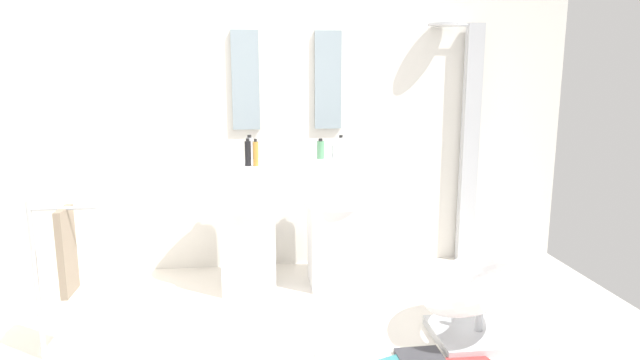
{
  "coord_description": "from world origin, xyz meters",
  "views": [
    {
      "loc": [
        -0.26,
        -2.92,
        1.63
      ],
      "look_at": [
        0.15,
        0.55,
        0.95
      ],
      "focal_mm": 30.37,
      "sensor_mm": 36.0,
      "label": 1
    }
  ],
  "objects_px": {
    "soap_bottle_amber": "(256,153)",
    "towel_rack": "(62,255)",
    "pedestal_sink_right": "(336,218)",
    "lounge_chair": "(481,287)",
    "magazine_charcoal": "(420,357)",
    "soap_bottle_green": "(321,149)",
    "pedestal_sink_left": "(248,221)",
    "soap_bottle_black": "(248,153)",
    "soap_bottle_grey": "(250,148)",
    "shower_column": "(468,140)",
    "soap_bottle_white": "(341,147)"
  },
  "relations": [
    {
      "from": "soap_bottle_amber",
      "to": "towel_rack",
      "type": "bearing_deg",
      "value": -144.4
    },
    {
      "from": "towel_rack",
      "to": "pedestal_sink_right",
      "type": "bearing_deg",
      "value": 29.25
    },
    {
      "from": "towel_rack",
      "to": "soap_bottle_amber",
      "type": "relative_size",
      "value": 4.88
    },
    {
      "from": "lounge_chair",
      "to": "magazine_charcoal",
      "type": "distance_m",
      "value": 0.59
    },
    {
      "from": "lounge_chair",
      "to": "soap_bottle_green",
      "type": "xyz_separation_m",
      "value": [
        -0.86,
        1.14,
        0.71
      ]
    },
    {
      "from": "pedestal_sink_left",
      "to": "soap_bottle_black",
      "type": "height_order",
      "value": "soap_bottle_black"
    },
    {
      "from": "soap_bottle_grey",
      "to": "soap_bottle_black",
      "type": "relative_size",
      "value": 0.96
    },
    {
      "from": "shower_column",
      "to": "soap_bottle_black",
      "type": "relative_size",
      "value": 10.42
    },
    {
      "from": "shower_column",
      "to": "soap_bottle_white",
      "type": "height_order",
      "value": "shower_column"
    },
    {
      "from": "soap_bottle_grey",
      "to": "soap_bottle_white",
      "type": "distance_m",
      "value": 0.71
    },
    {
      "from": "pedestal_sink_left",
      "to": "magazine_charcoal",
      "type": "bearing_deg",
      "value": -51.39
    },
    {
      "from": "shower_column",
      "to": "soap_bottle_grey",
      "type": "bearing_deg",
      "value": -171.8
    },
    {
      "from": "pedestal_sink_right",
      "to": "towel_rack",
      "type": "relative_size",
      "value": 1.15
    },
    {
      "from": "pedestal_sink_right",
      "to": "towel_rack",
      "type": "xyz_separation_m",
      "value": [
        -1.7,
        -0.95,
        0.09
      ]
    },
    {
      "from": "soap_bottle_black",
      "to": "soap_bottle_green",
      "type": "bearing_deg",
      "value": 26.07
    },
    {
      "from": "soap_bottle_black",
      "to": "soap_bottle_amber",
      "type": "relative_size",
      "value": 1.01
    },
    {
      "from": "pedestal_sink_left",
      "to": "towel_rack",
      "type": "bearing_deg",
      "value": -137.16
    },
    {
      "from": "shower_column",
      "to": "soap_bottle_amber",
      "type": "height_order",
      "value": "shower_column"
    },
    {
      "from": "shower_column",
      "to": "soap_bottle_amber",
      "type": "bearing_deg",
      "value": -162.0
    },
    {
      "from": "soap_bottle_grey",
      "to": "soap_bottle_white",
      "type": "relative_size",
      "value": 1.06
    },
    {
      "from": "magazine_charcoal",
      "to": "lounge_chair",
      "type": "bearing_deg",
      "value": 25.13
    },
    {
      "from": "lounge_chair",
      "to": "soap_bottle_green",
      "type": "height_order",
      "value": "soap_bottle_green"
    },
    {
      "from": "pedestal_sink_left",
      "to": "shower_column",
      "type": "relative_size",
      "value": 0.53
    },
    {
      "from": "soap_bottle_amber",
      "to": "soap_bottle_grey",
      "type": "bearing_deg",
      "value": 98.09
    },
    {
      "from": "shower_column",
      "to": "towel_rack",
      "type": "distance_m",
      "value": 3.26
    },
    {
      "from": "pedestal_sink_left",
      "to": "soap_bottle_grey",
      "type": "xyz_separation_m",
      "value": [
        0.02,
        0.15,
        0.54
      ]
    },
    {
      "from": "magazine_charcoal",
      "to": "soap_bottle_amber",
      "type": "bearing_deg",
      "value": 129.34
    },
    {
      "from": "magazine_charcoal",
      "to": "soap_bottle_amber",
      "type": "height_order",
      "value": "soap_bottle_amber"
    },
    {
      "from": "lounge_chair",
      "to": "towel_rack",
      "type": "relative_size",
      "value": 1.09
    },
    {
      "from": "pedestal_sink_left",
      "to": "soap_bottle_amber",
      "type": "distance_m",
      "value": 0.57
    },
    {
      "from": "soap_bottle_grey",
      "to": "magazine_charcoal",
      "type": "bearing_deg",
      "value": -55.31
    },
    {
      "from": "shower_column",
      "to": "soap_bottle_black",
      "type": "bearing_deg",
      "value": -162.86
    },
    {
      "from": "lounge_chair",
      "to": "pedestal_sink_left",
      "type": "bearing_deg",
      "value": 144.55
    },
    {
      "from": "pedestal_sink_right",
      "to": "lounge_chair",
      "type": "bearing_deg",
      "value": -53.43
    },
    {
      "from": "soap_bottle_black",
      "to": "lounge_chair",
      "type": "bearing_deg",
      "value": -31.4
    },
    {
      "from": "pedestal_sink_left",
      "to": "soap_bottle_amber",
      "type": "height_order",
      "value": "soap_bottle_amber"
    },
    {
      "from": "shower_column",
      "to": "magazine_charcoal",
      "type": "xyz_separation_m",
      "value": [
        -0.9,
        -1.66,
        -1.05
      ]
    },
    {
      "from": "towel_rack",
      "to": "soap_bottle_white",
      "type": "distance_m",
      "value": 2.14
    },
    {
      "from": "pedestal_sink_right",
      "to": "towel_rack",
      "type": "height_order",
      "value": "pedestal_sink_right"
    },
    {
      "from": "lounge_chair",
      "to": "towel_rack",
      "type": "distance_m",
      "value": 2.48
    },
    {
      "from": "shower_column",
      "to": "soap_bottle_white",
      "type": "relative_size",
      "value": 11.6
    },
    {
      "from": "towel_rack",
      "to": "soap_bottle_black",
      "type": "distance_m",
      "value": 1.39
    },
    {
      "from": "shower_column",
      "to": "soap_bottle_black",
      "type": "xyz_separation_m",
      "value": [
        -1.87,
        -0.58,
        -0.0
      ]
    },
    {
      "from": "towel_rack",
      "to": "soap_bottle_green",
      "type": "bearing_deg",
      "value": 33.83
    },
    {
      "from": "magazine_charcoal",
      "to": "pedestal_sink_left",
      "type": "bearing_deg",
      "value": 127.33
    },
    {
      "from": "pedestal_sink_left",
      "to": "shower_column",
      "type": "distance_m",
      "value": 2.01
    },
    {
      "from": "pedestal_sink_left",
      "to": "pedestal_sink_right",
      "type": "height_order",
      "value": "same"
    },
    {
      "from": "pedestal_sink_right",
      "to": "magazine_charcoal",
      "type": "bearing_deg",
      "value": -75.79
    },
    {
      "from": "pedestal_sink_right",
      "to": "soap_bottle_white",
      "type": "height_order",
      "value": "soap_bottle_white"
    },
    {
      "from": "pedestal_sink_left",
      "to": "soap_bottle_green",
      "type": "height_order",
      "value": "soap_bottle_green"
    }
  ]
}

